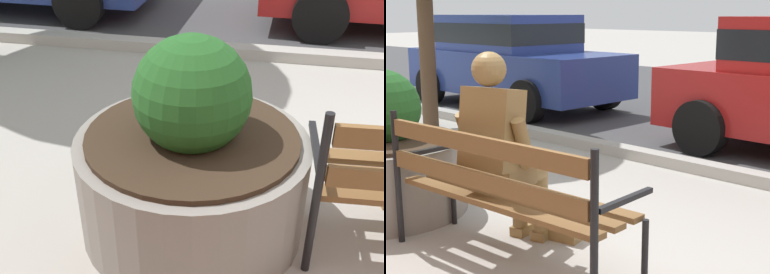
# 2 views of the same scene
# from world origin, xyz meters

# --- Properties ---
(curb_stone) EXTENTS (60.00, 0.20, 0.12)m
(curb_stone) POSITION_xyz_m (0.00, 2.90, 0.06)
(curb_stone) COLOR #B2AFA8
(curb_stone) RESTS_ON ground
(park_bench) EXTENTS (1.83, 0.64, 0.95)m
(park_bench) POSITION_xyz_m (-0.27, 0.07, 0.54)
(park_bench) COLOR brown
(park_bench) RESTS_ON ground
(bronze_statue_seated) EXTENTS (0.61, 0.87, 1.37)m
(bronze_statue_seated) POSITION_xyz_m (-0.45, 0.28, 0.67)
(bronze_statue_seated) COLOR olive
(bronze_statue_seated) RESTS_ON ground
(parked_car_blue) EXTENTS (4.13, 1.98, 1.56)m
(parked_car_blue) POSITION_xyz_m (-5.30, 4.37, 0.84)
(parked_car_blue) COLOR navy
(parked_car_blue) RESTS_ON ground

